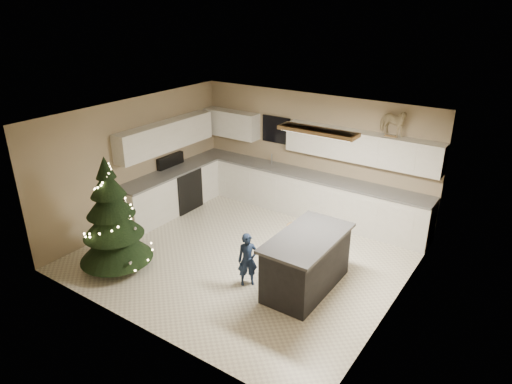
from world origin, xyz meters
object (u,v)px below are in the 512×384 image
island (306,262)px  christmas_tree (113,224)px  bar_stool (295,233)px  rocking_horse (392,122)px  toddler (248,260)px

island → christmas_tree: christmas_tree is taller
island → bar_stool: bearing=130.3°
rocking_horse → bar_stool: bearing=167.1°
rocking_horse → christmas_tree: bearing=154.4°
christmas_tree → toddler: 2.40m
island → toddler: bearing=-151.6°
island → bar_stool: 1.01m
christmas_tree → rocking_horse: (3.36, 3.92, 1.43)m
toddler → christmas_tree: bearing=157.2°
island → christmas_tree: (-3.04, -1.33, 0.37)m
bar_stool → rocking_horse: (0.97, 1.83, 1.81)m
bar_stool → rocking_horse: 2.75m
bar_stool → rocking_horse: bearing=62.1°
island → rocking_horse: 3.17m
island → bar_stool: island is taller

